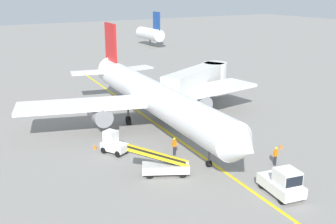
% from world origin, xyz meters
% --- Properties ---
extents(ground_plane, '(300.00, 300.00, 0.00)m').
position_xyz_m(ground_plane, '(0.00, 0.00, 0.00)').
color(ground_plane, gray).
extents(taxi_line_yellow, '(7.26, 79.72, 0.01)m').
position_xyz_m(taxi_line_yellow, '(1.54, 5.00, 0.00)').
color(taxi_line_yellow, yellow).
rests_on(taxi_line_yellow, ground).
extents(airliner, '(28.50, 35.34, 10.10)m').
position_xyz_m(airliner, '(1.59, 12.85, 3.42)').
color(airliner, white).
rests_on(airliner, ground).
extents(jet_bridge, '(12.62, 8.07, 4.85)m').
position_xyz_m(jet_bridge, '(11.02, 17.13, 3.54)').
color(jet_bridge, silver).
rests_on(jet_bridge, ground).
extents(pushback_tug, '(2.49, 3.87, 2.20)m').
position_xyz_m(pushback_tug, '(2.18, -5.96, 0.99)').
color(pushback_tug, silver).
rests_on(pushback_tug, ground).
extents(baggage_tug_near_wing, '(2.23, 2.73, 2.10)m').
position_xyz_m(baggage_tug_near_wing, '(-5.20, 7.84, 0.93)').
color(baggage_tug_near_wing, silver).
rests_on(baggage_tug_near_wing, ground).
extents(belt_loader_forward_hold, '(5.01, 3.42, 2.59)m').
position_xyz_m(belt_loader_forward_hold, '(-3.50, 1.48, 0.78)').
color(belt_loader_forward_hold, silver).
rests_on(belt_loader_forward_hold, ground).
extents(ground_crew_marshaller, '(0.36, 0.24, 1.70)m').
position_xyz_m(ground_crew_marshaller, '(5.60, -1.81, 0.91)').
color(ground_crew_marshaller, '#26262D').
rests_on(ground_crew_marshaller, ground).
extents(ground_crew_wing_walker, '(0.36, 0.24, 1.70)m').
position_xyz_m(ground_crew_wing_walker, '(-0.66, 4.50, 0.91)').
color(ground_crew_wing_walker, '#26262D').
rests_on(ground_crew_wing_walker, ground).
extents(safety_cone_nose_left, '(0.36, 0.36, 0.44)m').
position_xyz_m(safety_cone_nose_left, '(4.55, 4.13, 0.22)').
color(safety_cone_nose_left, orange).
rests_on(safety_cone_nose_left, ground).
extents(safety_cone_nose_right, '(0.36, 0.36, 0.44)m').
position_xyz_m(safety_cone_nose_right, '(-6.29, 9.67, 0.22)').
color(safety_cone_nose_right, orange).
rests_on(safety_cone_nose_right, ground).
extents(safety_cone_wingtip_left, '(0.36, 0.36, 0.44)m').
position_xyz_m(safety_cone_wingtip_left, '(-3.28, 11.40, 0.22)').
color(safety_cone_wingtip_left, orange).
rests_on(safety_cone_wingtip_left, ground).
extents(safety_cone_wingtip_right, '(0.36, 0.36, 0.44)m').
position_xyz_m(safety_cone_wingtip_right, '(8.91, 0.71, 0.22)').
color(safety_cone_wingtip_right, orange).
rests_on(safety_cone_wingtip_right, ground).
extents(distant_aircraft_mid_right, '(3.00, 10.10, 8.80)m').
position_xyz_m(distant_aircraft_mid_right, '(31.64, 68.51, 3.22)').
color(distant_aircraft_mid_right, silver).
rests_on(distant_aircraft_mid_right, ground).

